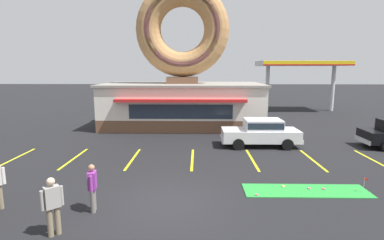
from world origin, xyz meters
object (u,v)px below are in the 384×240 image
(golf_ball, at_px, (283,187))
(pedestrian_clipboard_woman, at_px, (92,186))
(pedestrian_hooded_kid, at_px, (52,204))
(trash_bin, at_px, (280,128))
(putting_flag_pin, at_px, (365,182))
(car_white, at_px, (261,132))

(golf_ball, bearing_deg, pedestrian_clipboard_woman, -163.51)
(pedestrian_hooded_kid, relative_size, trash_bin, 1.69)
(putting_flag_pin, distance_m, pedestrian_clipboard_woman, 9.55)
(car_white, bearing_deg, trash_bin, 58.08)
(pedestrian_clipboard_woman, height_order, trash_bin, pedestrian_clipboard_woman)
(golf_ball, relative_size, pedestrian_clipboard_woman, 0.03)
(car_white, relative_size, pedestrian_hooded_kid, 2.78)
(pedestrian_hooded_kid, distance_m, trash_bin, 16.00)
(golf_ball, height_order, putting_flag_pin, putting_flag_pin)
(golf_ball, distance_m, trash_bin, 9.80)
(putting_flag_pin, bearing_deg, car_white, 109.78)
(pedestrian_clipboard_woman, relative_size, trash_bin, 1.59)
(putting_flag_pin, xyz_separation_m, pedestrian_clipboard_woman, (-9.40, -1.61, 0.41))
(putting_flag_pin, height_order, trash_bin, trash_bin)
(pedestrian_hooded_kid, distance_m, pedestrian_clipboard_woman, 1.52)
(trash_bin, bearing_deg, pedestrian_hooded_kid, -126.56)
(putting_flag_pin, bearing_deg, golf_ball, 173.36)
(car_white, bearing_deg, pedestrian_clipboard_woman, -130.10)
(golf_ball, relative_size, putting_flag_pin, 0.08)
(putting_flag_pin, relative_size, trash_bin, 0.56)
(pedestrian_clipboard_woman, bearing_deg, car_white, 49.90)
(golf_ball, xyz_separation_m, trash_bin, (2.39, 9.50, 0.45))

